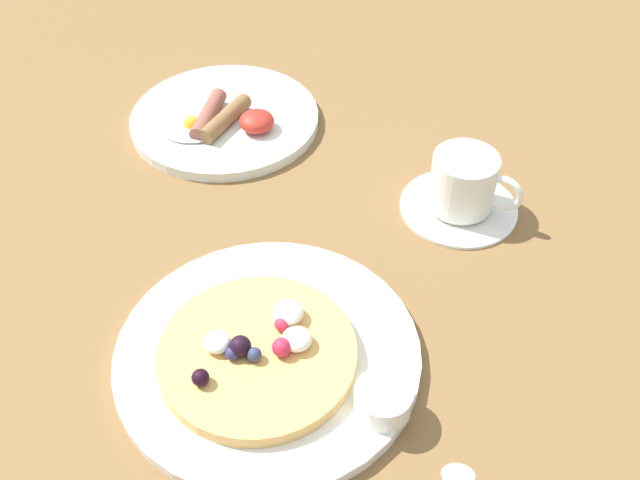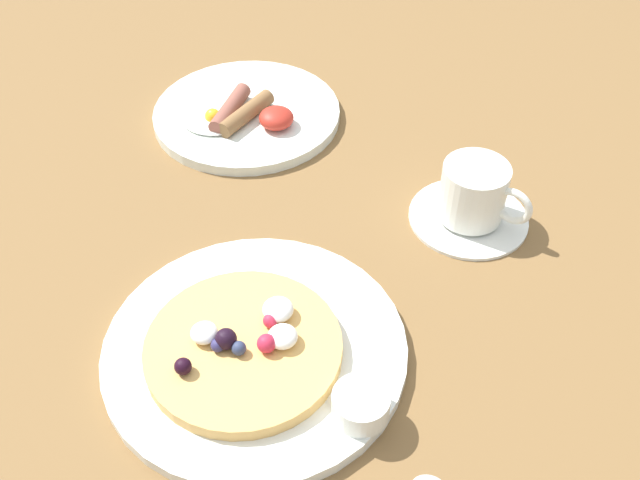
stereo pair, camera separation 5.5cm
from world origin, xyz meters
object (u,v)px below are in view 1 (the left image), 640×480
(breakfast_plate, at_px, (225,119))
(coffee_cup, at_px, (465,181))
(pancake_plate, at_px, (268,354))
(syrup_ramekin, at_px, (383,400))
(coffee_saucer, at_px, (459,206))

(breakfast_plate, xyz_separation_m, coffee_cup, (0.30, -0.13, 0.03))
(pancake_plate, height_order, coffee_cup, coffee_cup)
(syrup_ramekin, height_order, coffee_cup, coffee_cup)
(syrup_ramekin, bearing_deg, coffee_saucer, 76.57)
(pancake_plate, bearing_deg, coffee_saucer, 52.99)
(syrup_ramekin, distance_m, breakfast_plate, 0.47)
(breakfast_plate, height_order, coffee_cup, coffee_cup)
(syrup_ramekin, distance_m, coffee_saucer, 0.29)
(syrup_ramekin, bearing_deg, coffee_cup, 76.20)
(breakfast_plate, relative_size, coffee_saucer, 1.82)
(pancake_plate, bearing_deg, coffee_cup, 52.62)
(syrup_ramekin, relative_size, coffee_cup, 0.50)
(pancake_plate, distance_m, breakfast_plate, 0.38)
(coffee_saucer, bearing_deg, pancake_plate, -127.01)
(pancake_plate, relative_size, breakfast_plate, 1.17)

